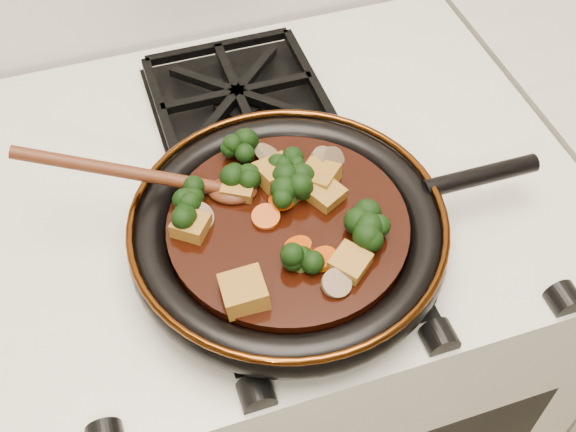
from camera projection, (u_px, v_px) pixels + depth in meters
name	position (u px, v px, depth m)	size (l,w,h in m)	color
stove	(274.00, 351.00, 1.26)	(0.76, 0.60, 0.90)	beige
burner_grate_front	(306.00, 255.00, 0.81)	(0.23, 0.23, 0.03)	black
burner_grate_back	(238.00, 98.00, 0.98)	(0.23, 0.23, 0.03)	black
skillet	(290.00, 230.00, 0.80)	(0.48, 0.35, 0.05)	black
braising_sauce	(288.00, 228.00, 0.79)	(0.27, 0.27, 0.02)	black
tofu_cube_0	(350.00, 263.00, 0.74)	(0.04, 0.04, 0.02)	olive
tofu_cube_1	(319.00, 178.00, 0.82)	(0.04, 0.04, 0.02)	olive
tofu_cube_2	(276.00, 173.00, 0.82)	(0.04, 0.04, 0.02)	olive
tofu_cube_3	(325.00, 195.00, 0.80)	(0.03, 0.03, 0.02)	olive
tofu_cube_4	(291.00, 188.00, 0.81)	(0.03, 0.03, 0.02)	olive
tofu_cube_5	(191.00, 226.00, 0.77)	(0.04, 0.03, 0.02)	olive
tofu_cube_6	(239.00, 187.00, 0.81)	(0.03, 0.04, 0.02)	olive
tofu_cube_7	(244.00, 292.00, 0.72)	(0.04, 0.04, 0.02)	olive
broccoli_floret_0	(369.00, 242.00, 0.75)	(0.06, 0.06, 0.06)	black
broccoli_floret_1	(286.00, 169.00, 0.82)	(0.05, 0.05, 0.05)	black
broccoli_floret_2	(186.00, 200.00, 0.79)	(0.06, 0.06, 0.06)	black
broccoli_floret_3	(295.00, 177.00, 0.81)	(0.06, 0.06, 0.05)	black
broccoli_floret_4	(190.00, 215.00, 0.78)	(0.06, 0.06, 0.05)	black
broccoli_floret_5	(301.00, 263.00, 0.74)	(0.05, 0.05, 0.05)	black
broccoli_floret_6	(364.00, 224.00, 0.77)	(0.06, 0.06, 0.06)	black
broccoli_floret_7	(240.00, 150.00, 0.84)	(0.06, 0.06, 0.05)	black
broccoli_floret_8	(241.00, 182.00, 0.81)	(0.06, 0.06, 0.05)	black
broccoli_floret_9	(292.00, 195.00, 0.79)	(0.06, 0.06, 0.06)	black
carrot_coin_0	(266.00, 217.00, 0.78)	(0.03, 0.03, 0.01)	#A93704
carrot_coin_1	(281.00, 201.00, 0.80)	(0.03, 0.03, 0.01)	#A93704
carrot_coin_2	(298.00, 247.00, 0.76)	(0.03, 0.03, 0.01)	#A93704
carrot_coin_3	(323.00, 259.00, 0.75)	(0.03, 0.03, 0.01)	#A93704
carrot_coin_4	(242.00, 297.00, 0.72)	(0.03, 0.03, 0.01)	#A93704
mushroom_slice_0	(269.00, 155.00, 0.84)	(0.04, 0.04, 0.01)	brown
mushroom_slice_1	(331.00, 162.00, 0.83)	(0.04, 0.04, 0.01)	brown
mushroom_slice_2	(324.00, 159.00, 0.84)	(0.03, 0.03, 0.01)	brown
mushroom_slice_3	(198.00, 218.00, 0.78)	(0.03, 0.03, 0.01)	brown
mushroom_slice_4	(336.00, 283.00, 0.73)	(0.03, 0.03, 0.01)	brown
wooden_spoon	(172.00, 180.00, 0.79)	(0.15, 0.07, 0.24)	#4A210F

